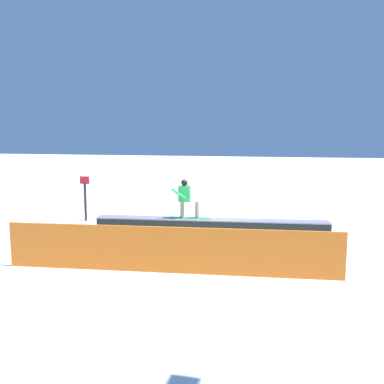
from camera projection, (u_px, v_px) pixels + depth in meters
The scene contains 5 objects.
ground_plane at pixel (210, 233), 13.84m from camera, with size 120.00×120.00×0.00m, color white.
grind_box at pixel (210, 227), 13.81m from camera, with size 7.92×1.68×0.50m.
snowboarder at pixel (186, 197), 13.79m from camera, with size 1.47×0.54×1.34m.
safety_fence at pixel (169, 250), 9.66m from camera, with size 8.15×0.06×1.13m, color orange.
trail_marker at pixel (85, 197), 15.83m from camera, with size 0.40×0.10×1.76m.
Camera 1 is at (-3.08, 13.19, 3.20)m, focal length 37.80 mm.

